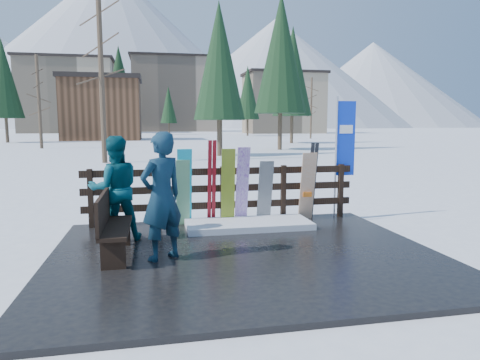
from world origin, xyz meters
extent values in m
plane|color=white|center=(0.00, 0.00, 0.00)|extent=(700.00, 700.00, 0.00)
cube|color=black|center=(0.00, 0.00, 0.04)|extent=(6.00, 5.00, 0.08)
cube|color=black|center=(-2.60, 2.20, 0.66)|extent=(0.10, 0.10, 1.15)
cube|color=black|center=(-1.30, 2.20, 0.66)|extent=(0.10, 0.10, 1.15)
cube|color=black|center=(0.00, 2.20, 0.66)|extent=(0.10, 0.10, 1.15)
cube|color=black|center=(1.30, 2.20, 0.66)|extent=(0.10, 0.10, 1.15)
cube|color=black|center=(2.60, 2.20, 0.66)|extent=(0.10, 0.10, 1.15)
cube|color=black|center=(0.00, 2.20, 0.43)|extent=(5.60, 0.05, 0.14)
cube|color=black|center=(0.00, 2.20, 0.78)|extent=(5.60, 0.05, 0.14)
cube|color=black|center=(0.00, 2.20, 1.13)|extent=(5.60, 0.05, 0.14)
cube|color=white|center=(0.41, 1.60, 0.14)|extent=(2.43, 1.00, 0.12)
cube|color=black|center=(-1.97, 0.18, 0.53)|extent=(0.40, 1.50, 0.06)
cube|color=black|center=(-1.97, -0.42, 0.30)|extent=(0.34, 0.06, 0.45)
cube|color=black|center=(-1.97, 0.78, 0.30)|extent=(0.34, 0.06, 0.45)
cube|color=black|center=(-2.15, 0.18, 0.80)|extent=(0.05, 1.50, 0.50)
cube|color=#1AD5EE|center=(-0.80, 1.98, 0.85)|extent=(0.28, 0.38, 1.54)
cube|color=silver|center=(-0.83, 1.98, 0.74)|extent=(0.27, 0.32, 1.33)
cube|color=#D9FC24|center=(0.07, 1.98, 0.84)|extent=(0.27, 0.19, 1.53)
cube|color=white|center=(0.36, 1.98, 0.86)|extent=(0.25, 0.38, 1.56)
cube|color=black|center=(0.84, 1.98, 0.72)|extent=(0.29, 0.31, 1.28)
cube|color=silver|center=(1.75, 1.98, 0.80)|extent=(0.31, 0.28, 1.43)
cube|color=#A1131B|center=(-0.29, 2.05, 0.93)|extent=(0.07, 0.31, 1.70)
cube|color=#A1131B|center=(-0.20, 2.05, 0.93)|extent=(0.08, 0.31, 1.70)
cube|color=black|center=(1.83, 2.05, 0.90)|extent=(0.08, 0.30, 1.63)
cube|color=black|center=(1.92, 2.05, 0.90)|extent=(0.08, 0.30, 1.63)
cylinder|color=silver|center=(2.49, 2.25, 1.38)|extent=(0.04, 0.04, 2.60)
cube|color=#0C34D3|center=(2.71, 2.25, 1.78)|extent=(0.42, 0.02, 1.60)
imported|color=#123948|center=(-1.28, -0.08, 1.03)|extent=(0.83, 0.76, 1.90)
imported|color=#0A4753|center=(-2.05, 1.15, 0.99)|extent=(1.01, 0.86, 1.81)
cube|color=tan|center=(-22.00, 110.00, 9.00)|extent=(22.00, 14.00, 18.00)
cube|color=black|center=(-22.00, 110.00, 18.30)|extent=(23.10, 14.70, 0.60)
cube|color=gray|center=(6.00, 130.00, 11.00)|extent=(26.00, 16.00, 22.00)
cube|color=black|center=(6.00, 130.00, 22.30)|extent=(27.30, 16.80, 0.60)
cube|color=tan|center=(30.00, 95.00, 7.00)|extent=(18.00, 12.00, 14.00)
cube|color=black|center=(30.00, 95.00, 14.30)|extent=(18.90, 12.60, 0.60)
cube|color=brown|center=(-8.00, 55.00, 4.00)|extent=(10.00, 8.00, 8.00)
cube|color=black|center=(-8.00, 55.00, 8.30)|extent=(10.50, 8.40, 0.60)
cylinder|color=#382B1E|center=(-4.00, 18.00, 5.80)|extent=(0.28, 0.28, 11.60)
cone|color=black|center=(3.00, 22.00, 4.78)|extent=(3.44, 3.44, 9.56)
cone|color=black|center=(9.00, 28.00, 6.02)|extent=(4.34, 4.34, 12.05)
cylinder|color=#382B1E|center=(-11.00, 34.00, 4.03)|extent=(0.28, 0.28, 8.06)
cone|color=black|center=(14.00, 40.00, 6.12)|extent=(4.40, 4.40, 12.23)
cone|color=black|center=(-18.00, 48.00, 5.66)|extent=(4.07, 4.07, 11.32)
cylinder|color=#382B1E|center=(22.00, 55.00, 4.51)|extent=(0.28, 0.28, 9.02)
cone|color=black|center=(-6.00, 60.00, 6.47)|extent=(4.66, 4.66, 12.94)
cone|color=black|center=(16.00, 72.00, 6.13)|extent=(4.41, 4.41, 12.25)
cone|color=black|center=(2.00, 85.00, 4.77)|extent=(3.44, 3.44, 9.54)
cone|color=white|center=(-30.00, 340.00, 60.00)|extent=(260.00, 260.00, 120.00)
cone|color=white|center=(90.00, 310.00, 40.00)|extent=(200.00, 200.00, 80.00)
cone|color=white|center=(180.00, 330.00, 35.00)|extent=(180.00, 180.00, 70.00)
camera|label=1|loc=(-1.39, -6.39, 2.08)|focal=32.00mm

